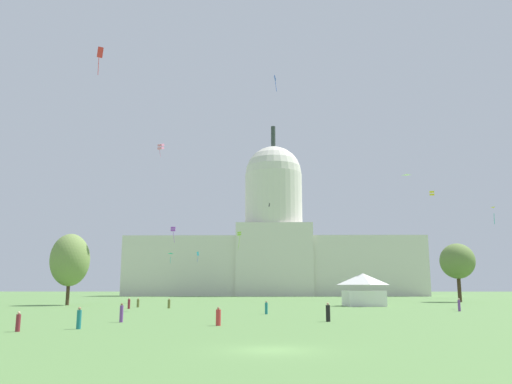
{
  "coord_description": "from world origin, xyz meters",
  "views": [
    {
      "loc": [
        -0.32,
        -27.88,
        3.2
      ],
      "look_at": [
        -2.45,
        83.18,
        23.81
      ],
      "focal_mm": 36.22,
      "sensor_mm": 36.0,
      "label": 1
    }
  ],
  "objects": [
    {
      "name": "person_olive_near_tree_east",
      "position": [
        -21.45,
        58.65,
        0.68
      ],
      "size": [
        0.58,
        0.58,
        1.51
      ],
      "rotation": [
        0.0,
        0.0,
        4.08
      ],
      "color": "olive",
      "rests_on": "ground_plane"
    },
    {
      "name": "kite_red_mid",
      "position": [
        -21.18,
        32.49,
        32.1
      ],
      "size": [
        0.85,
        0.61,
        3.65
      ],
      "rotation": [
        0.0,
        0.0,
        5.91
      ],
      "color": "red"
    },
    {
      "name": "ground_plane",
      "position": [
        0.0,
        0.0,
        0.0
      ],
      "size": [
        800.0,
        800.0,
        0.0
      ],
      "primitive_type": "plane",
      "color": "#567F42"
    },
    {
      "name": "person_maroon_near_tree_west",
      "position": [
        -18.67,
        11.01,
        0.67
      ],
      "size": [
        0.43,
        0.43,
        1.46
      ],
      "rotation": [
        0.0,
        0.0,
        1.22
      ],
      "color": "maroon",
      "rests_on": "ground_plane"
    },
    {
      "name": "tree_west_far",
      "position": [
        -36.89,
        68.28,
        8.26
      ],
      "size": [
        8.69,
        9.03,
        13.14
      ],
      "color": "#42301E",
      "rests_on": "ground_plane"
    },
    {
      "name": "kite_turquoise_low",
      "position": [
        -26.98,
        116.5,
        12.28
      ],
      "size": [
        1.32,
        0.9,
        2.7
      ],
      "rotation": [
        0.0,
        0.0,
        0.17
      ],
      "color": "teal"
    },
    {
      "name": "kite_white_mid",
      "position": [
        26.71,
        69.35,
        24.28
      ],
      "size": [
        1.63,
        1.26,
        0.23
      ],
      "rotation": [
        0.0,
        0.0,
        5.95
      ],
      "color": "white"
    },
    {
      "name": "person_teal_front_center",
      "position": [
        -0.3,
        36.71,
        0.73
      ],
      "size": [
        0.42,
        0.42,
        1.59
      ],
      "rotation": [
        0.0,
        0.0,
        4.96
      ],
      "color": "#1E757A",
      "rests_on": "ground_plane"
    },
    {
      "name": "person_olive_aisle_center",
      "position": [
        -15.57,
        54.59,
        0.69
      ],
      "size": [
        0.59,
        0.59,
        1.53
      ],
      "rotation": [
        0.0,
        0.0,
        0.81
      ],
      "color": "olive",
      "rests_on": "ground_plane"
    },
    {
      "name": "kite_lime_low",
      "position": [
        -6.36,
        88.63,
        15.13
      ],
      "size": [
        0.95,
        0.93,
        4.17
      ],
      "rotation": [
        0.0,
        0.0,
        5.05
      ],
      "color": "#8CD133"
    },
    {
      "name": "tree_east_far",
      "position": [
        43.16,
        90.91,
        9.08
      ],
      "size": [
        9.92,
        10.29,
        13.11
      ],
      "color": "#42301E",
      "rests_on": "ground_plane"
    },
    {
      "name": "person_purple_edge_west",
      "position": [
        -13.91,
        21.51,
        0.82
      ],
      "size": [
        0.42,
        0.42,
        1.75
      ],
      "rotation": [
        0.0,
        0.0,
        3.46
      ],
      "color": "#703D93",
      "rests_on": "ground_plane"
    },
    {
      "name": "kite_violet_low",
      "position": [
        -20.32,
        82.47,
        15.6
      ],
      "size": [
        1.1,
        1.14,
        3.47
      ],
      "rotation": [
        0.0,
        0.0,
        0.12
      ],
      "color": "purple"
    },
    {
      "name": "kite_yellow_mid",
      "position": [
        37.94,
        89.64,
        24.58
      ],
      "size": [
        1.07,
        1.11,
        1.2
      ],
      "rotation": [
        0.0,
        0.0,
        6.14
      ],
      "color": "yellow"
    },
    {
      "name": "person_red_mid_left",
      "position": [
        -4.41,
        17.37,
        0.71
      ],
      "size": [
        0.59,
        0.59,
        1.57
      ],
      "rotation": [
        0.0,
        0.0,
        5.3
      ],
      "color": "red",
      "rests_on": "ground_plane"
    },
    {
      "name": "kite_gold_low",
      "position": [
        36.42,
        56.14,
        15.67
      ],
      "size": [
        1.09,
        1.53,
        2.55
      ],
      "rotation": [
        0.0,
        0.0,
        4.35
      ],
      "color": "gold"
    },
    {
      "name": "person_maroon_front_right",
      "position": [
        -21.36,
        52.56,
        0.76
      ],
      "size": [
        0.53,
        0.53,
        1.66
      ],
      "rotation": [
        0.0,
        0.0,
        2.27
      ],
      "color": "maroon",
      "rests_on": "ground_plane"
    },
    {
      "name": "kite_blue_high",
      "position": [
        1.3,
        52.36,
        36.94
      ],
      "size": [
        0.45,
        0.94,
        2.77
      ],
      "rotation": [
        0.0,
        0.0,
        4.0
      ],
      "color": "blue"
    },
    {
      "name": "kite_black_mid",
      "position": [
        0.95,
        154.8,
        32.37
      ],
      "size": [
        0.58,
        0.9,
        1.44
      ],
      "rotation": [
        0.0,
        0.0,
        0.33
      ],
      "color": "black"
    },
    {
      "name": "person_purple_lawn_far_left",
      "position": [
        26.19,
        45.06,
        0.82
      ],
      "size": [
        0.47,
        0.47,
        1.76
      ],
      "rotation": [
        0.0,
        0.0,
        1.07
      ],
      "color": "#703D93",
      "rests_on": "ground_plane"
    },
    {
      "name": "kite_cyan_low",
      "position": [
        -23.77,
        150.09,
        14.39
      ],
      "size": [
        0.86,
        0.4,
        3.62
      ],
      "rotation": [
        0.0,
        0.0,
        2.53
      ],
      "color": "#33BCDB"
    },
    {
      "name": "event_tent",
      "position": [
        16.86,
        65.05,
        2.85
      ],
      "size": [
        7.26,
        7.07,
        5.68
      ],
      "rotation": [
        0.0,
        0.0,
        0.07
      ],
      "color": "white",
      "rests_on": "ground_plane"
    },
    {
      "name": "capitol_building",
      "position": [
        2.83,
        175.49,
        19.08
      ],
      "size": [
        114.26,
        23.8,
        68.26
      ],
      "color": "beige",
      "rests_on": "ground_plane"
    },
    {
      "name": "kite_pink_mid",
      "position": [
        -21.7,
        73.44,
        31.47
      ],
      "size": [
        1.31,
        1.37,
        2.87
      ],
      "rotation": [
        0.0,
        0.0,
        2.78
      ],
      "color": "pink"
    },
    {
      "name": "person_black_front_left",
      "position": [
        5.59,
        22.75,
        0.82
      ],
      "size": [
        0.55,
        0.55,
        1.79
      ],
      "rotation": [
        0.0,
        0.0,
        5.14
      ],
      "color": "black",
      "rests_on": "ground_plane"
    },
    {
      "name": "person_teal_back_center",
      "position": [
        -15.05,
        13.53,
        0.79
      ],
      "size": [
        0.45,
        0.45,
        1.69
      ],
      "rotation": [
        0.0,
        0.0,
        2.84
      ],
      "color": "#1E757A",
      "rests_on": "ground_plane"
    }
  ]
}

